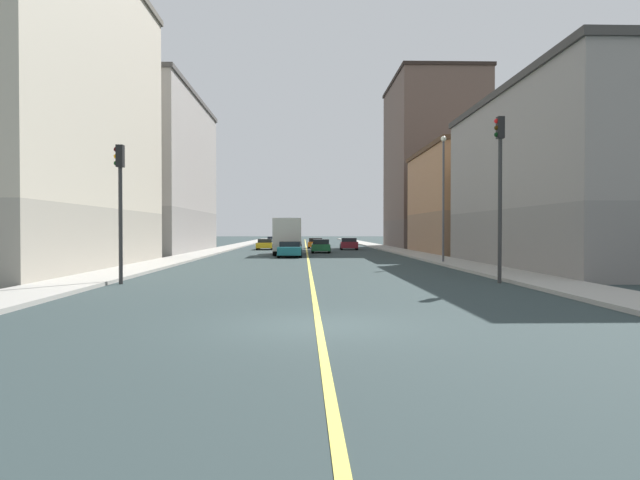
# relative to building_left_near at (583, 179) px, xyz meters

# --- Properties ---
(ground_plane) EXTENTS (400.00, 400.00, 0.00)m
(ground_plane) POSITION_rel_building_left_near_xyz_m (-16.03, -20.11, -5.19)
(ground_plane) COLOR #293637
(ground_plane) RESTS_ON ground
(sidewalk_left) EXTENTS (2.73, 168.00, 0.15)m
(sidewalk_left) POSITION_rel_building_left_near_xyz_m (-6.48, 28.89, -5.11)
(sidewalk_left) COLOR #9E9B93
(sidewalk_left) RESTS_ON ground
(sidewalk_right) EXTENTS (2.73, 168.00, 0.15)m
(sidewalk_right) POSITION_rel_building_left_near_xyz_m (-25.59, 28.89, -5.11)
(sidewalk_right) COLOR #9E9B93
(sidewalk_right) RESTS_ON ground
(lane_center_stripe) EXTENTS (0.16, 154.00, 0.01)m
(lane_center_stripe) POSITION_rel_building_left_near_xyz_m (-16.03, 28.89, -5.18)
(lane_center_stripe) COLOR #E5D14C
(lane_center_stripe) RESTS_ON ground
(building_left_near) EXTENTS (10.53, 21.29, 10.36)m
(building_left_near) POSITION_rel_building_left_near_xyz_m (0.00, 0.00, 0.00)
(building_left_near) COLOR slate
(building_left_near) RESTS_ON ground
(building_left_mid) EXTENTS (10.53, 16.40, 9.89)m
(building_left_mid) POSITION_rel_building_left_near_xyz_m (0.00, 20.72, -0.23)
(building_left_mid) COLOR #8F6B4F
(building_left_mid) RESTS_ON ground
(building_left_far) EXTENTS (10.53, 16.86, 21.12)m
(building_left_far) POSITION_rel_building_left_near_xyz_m (0.00, 39.26, 5.38)
(building_left_far) COLOR brown
(building_left_far) RESTS_ON ground
(building_right_corner) EXTENTS (10.53, 21.77, 17.74)m
(building_right_corner) POSITION_rel_building_left_near_xyz_m (-32.06, -0.74, 3.69)
(building_right_corner) COLOR #9D9688
(building_right_corner) RESTS_ON ground
(building_right_midblock) EXTENTS (10.53, 23.89, 15.63)m
(building_right_midblock) POSITION_rel_building_left_near_xyz_m (-32.06, 25.05, 2.64)
(building_right_midblock) COLOR gray
(building_right_midblock) RESTS_ON ground
(traffic_light_left_near) EXTENTS (0.40, 0.32, 6.89)m
(traffic_light_left_near) POSITION_rel_building_left_near_xyz_m (-8.25, -9.63, -0.80)
(traffic_light_left_near) COLOR #2D2D2D
(traffic_light_left_near) RESTS_ON ground
(traffic_light_right_near) EXTENTS (0.40, 0.32, 5.66)m
(traffic_light_right_near) POSITION_rel_building_left_near_xyz_m (-23.84, -9.63, -1.50)
(traffic_light_right_near) COLOR #2D2D2D
(traffic_light_right_near) RESTS_ON ground
(street_lamp_left_near) EXTENTS (0.36, 0.36, 8.20)m
(street_lamp_left_near) POSITION_rel_building_left_near_xyz_m (-7.24, 4.12, -0.15)
(street_lamp_left_near) COLOR #4C4C51
(street_lamp_left_near) RESTS_ON ground
(car_blue) EXTENTS (2.01, 4.33, 1.37)m
(car_blue) POSITION_rel_building_left_near_xyz_m (-20.33, 43.00, -4.53)
(car_blue) COLOR #23389E
(car_blue) RESTS_ON ground
(car_silver) EXTENTS (2.02, 4.20, 1.41)m
(car_silver) POSITION_rel_building_left_near_xyz_m (-17.69, 46.11, -4.50)
(car_silver) COLOR silver
(car_silver) RESTS_ON ground
(car_maroon) EXTENTS (2.05, 4.13, 1.34)m
(car_maroon) POSITION_rel_building_left_near_xyz_m (-11.24, 31.84, -4.52)
(car_maroon) COLOR maroon
(car_maroon) RESTS_ON ground
(car_yellow) EXTENTS (1.88, 4.49, 1.22)m
(car_yellow) POSITION_rel_building_left_near_xyz_m (-20.74, 32.57, -4.58)
(car_yellow) COLOR gold
(car_yellow) RESTS_ON ground
(car_orange) EXTENTS (2.02, 4.17, 1.25)m
(car_orange) POSITION_rel_building_left_near_xyz_m (-14.87, 37.46, -4.58)
(car_orange) COLOR orange
(car_orange) RESTS_ON ground
(car_teal) EXTENTS (1.96, 4.60, 1.28)m
(car_teal) POSITION_rel_building_left_near_xyz_m (-17.49, 13.91, -4.56)
(car_teal) COLOR #196670
(car_teal) RESTS_ON ground
(car_green) EXTENTS (1.96, 4.54, 1.31)m
(car_green) POSITION_rel_building_left_near_xyz_m (-14.66, 23.45, -4.54)
(car_green) COLOR #1E6B38
(car_green) RESTS_ON ground
(box_truck) EXTENTS (2.45, 7.93, 3.23)m
(box_truck) POSITION_rel_building_left_near_xyz_m (-17.78, 18.14, -3.48)
(box_truck) COLOR maroon
(box_truck) RESTS_ON ground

